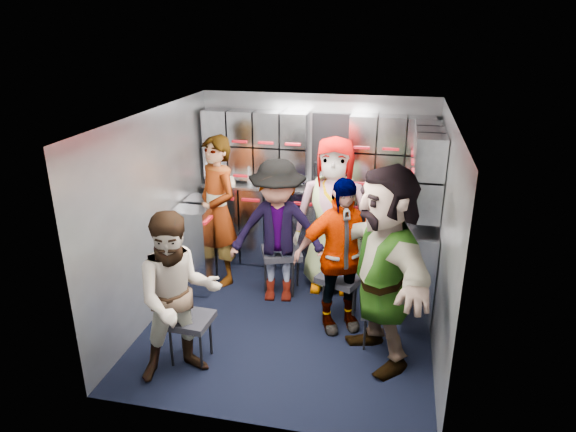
% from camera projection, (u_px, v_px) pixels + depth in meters
% --- Properties ---
extents(floor, '(3.00, 3.00, 0.00)m').
position_uv_depth(floor, '(291.00, 319.00, 5.31)').
color(floor, black).
rests_on(floor, ground).
extents(wall_back, '(2.80, 0.04, 2.10)m').
position_uv_depth(wall_back, '(317.00, 181.00, 6.30)').
color(wall_back, gray).
rests_on(wall_back, ground).
extents(wall_left, '(0.04, 3.00, 2.10)m').
position_uv_depth(wall_left, '(157.00, 214.00, 5.21)').
color(wall_left, gray).
rests_on(wall_left, ground).
extents(wall_right, '(0.04, 3.00, 2.10)m').
position_uv_depth(wall_right, '(442.00, 238.00, 4.65)').
color(wall_right, gray).
rests_on(wall_right, ground).
extents(ceiling, '(2.80, 3.00, 0.02)m').
position_uv_depth(ceiling, '(292.00, 116.00, 4.55)').
color(ceiling, silver).
rests_on(ceiling, wall_back).
extents(cart_bank_back, '(2.68, 0.38, 0.99)m').
position_uv_depth(cart_bank_back, '(313.00, 229.00, 6.31)').
color(cart_bank_back, '#9599A3').
rests_on(cart_bank_back, ground).
extents(cart_bank_left, '(0.38, 0.76, 0.99)m').
position_uv_depth(cart_bank_left, '(200.00, 244.00, 5.88)').
color(cart_bank_left, '#9599A3').
rests_on(cart_bank_left, ground).
extents(counter, '(2.68, 0.42, 0.03)m').
position_uv_depth(counter, '(314.00, 188.00, 6.12)').
color(counter, '#B0B2B7').
rests_on(counter, cart_bank_back).
extents(locker_bank_back, '(2.68, 0.28, 0.82)m').
position_uv_depth(locker_bank_back, '(315.00, 148.00, 6.00)').
color(locker_bank_back, '#9599A3').
rests_on(locker_bank_back, wall_back).
extents(locker_bank_right, '(0.28, 1.00, 0.82)m').
position_uv_depth(locker_bank_right, '(427.00, 169.00, 5.16)').
color(locker_bank_right, '#9599A3').
rests_on(locker_bank_right, wall_right).
extents(right_cabinet, '(0.28, 1.20, 1.00)m').
position_uv_depth(right_cabinet, '(418.00, 262.00, 5.43)').
color(right_cabinet, '#9599A3').
rests_on(right_cabinet, ground).
extents(coffee_niche, '(0.46, 0.16, 0.84)m').
position_uv_depth(coffee_niche, '(331.00, 150.00, 6.03)').
color(coffee_niche, black).
rests_on(coffee_niche, wall_back).
extents(red_latch_strip, '(2.60, 0.02, 0.03)m').
position_uv_depth(red_latch_strip, '(311.00, 205.00, 5.99)').
color(red_latch_strip, maroon).
rests_on(red_latch_strip, cart_bank_back).
extents(jump_seat_near_left, '(0.40, 0.38, 0.45)m').
position_uv_depth(jump_seat_near_left, '(190.00, 322.00, 4.54)').
color(jump_seat_near_left, black).
rests_on(jump_seat_near_left, ground).
extents(jump_seat_mid_left, '(0.53, 0.52, 0.50)m').
position_uv_depth(jump_seat_mid_left, '(282.00, 255.00, 5.73)').
color(jump_seat_mid_left, black).
rests_on(jump_seat_mid_left, ground).
extents(jump_seat_center, '(0.52, 0.50, 0.50)m').
position_uv_depth(jump_seat_center, '(334.00, 245.00, 5.99)').
color(jump_seat_center, black).
rests_on(jump_seat_center, ground).
extents(jump_seat_mid_right, '(0.52, 0.51, 0.48)m').
position_uv_depth(jump_seat_mid_right, '(341.00, 280.00, 5.21)').
color(jump_seat_mid_right, black).
rests_on(jump_seat_mid_right, ground).
extents(jump_seat_near_right, '(0.34, 0.32, 0.40)m').
position_uv_depth(jump_seat_near_right, '(380.00, 313.00, 4.77)').
color(jump_seat_near_right, black).
rests_on(jump_seat_near_right, ground).
extents(attendant_standing, '(0.75, 0.72, 1.73)m').
position_uv_depth(attendant_standing, '(218.00, 211.00, 5.82)').
color(attendant_standing, black).
rests_on(attendant_standing, ground).
extents(attendant_arc_a, '(0.92, 0.87, 1.50)m').
position_uv_depth(attendant_arc_a, '(178.00, 297.00, 4.25)').
color(attendant_arc_a, black).
rests_on(attendant_arc_a, ground).
extents(attendant_arc_b, '(1.09, 0.72, 1.59)m').
position_uv_depth(attendant_arc_b, '(278.00, 232.00, 5.44)').
color(attendant_arc_b, black).
rests_on(attendant_arc_b, ground).
extents(attendant_arc_c, '(0.89, 0.60, 1.76)m').
position_uv_depth(attendant_arc_c, '(333.00, 215.00, 5.66)').
color(attendant_arc_c, black).
rests_on(attendant_arc_c, ground).
extents(attendant_arc_d, '(0.99, 0.74, 1.56)m').
position_uv_depth(attendant_arc_d, '(340.00, 256.00, 4.92)').
color(attendant_arc_d, black).
rests_on(attendant_arc_d, ground).
extents(attendant_arc_e, '(1.34, 1.73, 1.83)m').
position_uv_depth(attendant_arc_e, '(383.00, 267.00, 4.41)').
color(attendant_arc_e, black).
rests_on(attendant_arc_e, ground).
extents(bottle_left, '(0.07, 0.07, 0.23)m').
position_uv_depth(bottle_left, '(250.00, 175.00, 6.18)').
color(bottle_left, white).
rests_on(bottle_left, counter).
extents(bottle_mid, '(0.07, 0.07, 0.23)m').
position_uv_depth(bottle_mid, '(322.00, 180.00, 6.01)').
color(bottle_mid, white).
rests_on(bottle_mid, counter).
extents(bottle_right, '(0.07, 0.07, 0.26)m').
position_uv_depth(bottle_right, '(388.00, 183.00, 5.85)').
color(bottle_right, white).
rests_on(bottle_right, counter).
extents(cup_left, '(0.08, 0.08, 0.10)m').
position_uv_depth(cup_left, '(232.00, 180.00, 6.24)').
color(cup_left, beige).
rests_on(cup_left, counter).
extents(cup_right, '(0.08, 0.08, 0.11)m').
position_uv_depth(cup_right, '(390.00, 190.00, 5.86)').
color(cup_right, beige).
rests_on(cup_right, counter).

